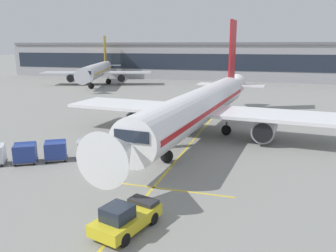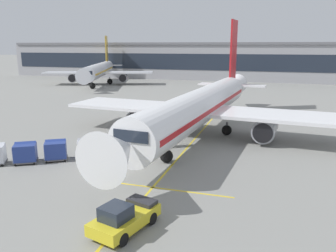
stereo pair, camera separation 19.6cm
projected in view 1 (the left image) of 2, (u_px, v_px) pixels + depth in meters
The scene contains 17 objects.
ground_plane at pixel (114, 168), 30.02m from camera, with size 600.00×600.00×0.00m, color gray.
parked_airplane at pixel (201, 106), 40.46m from camera, with size 34.02×44.15×14.48m.
belt_loader at pixel (148, 140), 35.58m from camera, with size 5.04×3.64×3.43m.
baggage_cart_lead at pixel (116, 146), 33.14m from camera, with size 2.75×2.40×1.91m.
baggage_cart_second at pixel (88, 148), 32.27m from camera, with size 2.75×2.40×1.91m.
baggage_cart_third at pixel (56, 150), 31.76m from camera, with size 2.75×2.40×1.91m.
baggage_cart_fourth at pixel (25, 153), 30.99m from camera, with size 2.75×2.40×1.91m.
pushback_tug at pixel (126, 218), 19.69m from camera, with size 3.20×4.80×1.83m.
ground_crew_by_loader at pixel (130, 138), 36.11m from camera, with size 0.38×0.52×1.74m.
ground_crew_by_carts at pixel (134, 147), 32.62m from camera, with size 0.44×0.44×1.74m.
ground_crew_marshaller at pixel (127, 145), 33.49m from camera, with size 0.57×0.29×1.74m.
safety_cone_engine_keepout at pixel (145, 130), 42.07m from camera, with size 0.57×0.57×0.65m.
safety_cone_wingtip at pixel (143, 136), 39.36m from camera, with size 0.54×0.54×0.61m.
apron_guidance_line_lead_in at pixel (197, 136), 40.61m from camera, with size 0.20×110.00×0.01m.
apron_guidance_line_stop_bar at pixel (155, 188), 25.84m from camera, with size 12.00×0.20×0.01m.
terminal_building at pixel (192, 61), 111.29m from camera, with size 125.53×16.87×11.41m.
distant_airplane at pixel (97, 71), 92.70m from camera, with size 29.71×38.13×13.40m.
Camera 1 is at (12.75, -25.76, 10.54)m, focal length 36.38 mm.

